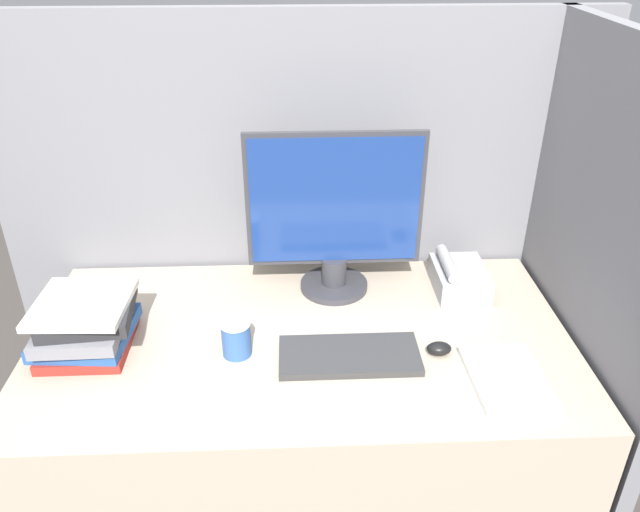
% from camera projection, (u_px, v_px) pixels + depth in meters
% --- Properties ---
extents(cubicle_panel_rear, '(1.89, 0.04, 1.55)m').
position_uv_depth(cubicle_panel_rear, '(299.00, 251.00, 2.10)').
color(cubicle_panel_rear, slate).
rests_on(cubicle_panel_rear, ground_plane).
extents(cubicle_panel_right, '(0.04, 0.87, 1.55)m').
position_uv_depth(cubicle_panel_right, '(576.00, 315.00, 1.77)').
color(cubicle_panel_right, slate).
rests_on(cubicle_panel_right, ground_plane).
extents(desk, '(1.49, 0.81, 0.75)m').
position_uv_depth(desk, '(303.00, 435.00, 1.91)').
color(desk, tan).
rests_on(desk, ground_plane).
extents(monitor, '(0.52, 0.21, 0.50)m').
position_uv_depth(monitor, '(335.00, 219.00, 1.84)').
color(monitor, '#333338').
rests_on(monitor, desk).
extents(keyboard, '(0.37, 0.17, 0.02)m').
position_uv_depth(keyboard, '(349.00, 356.00, 1.64)').
color(keyboard, '#333333').
rests_on(keyboard, desk).
extents(mouse, '(0.07, 0.05, 0.03)m').
position_uv_depth(mouse, '(439.00, 349.00, 1.65)').
color(mouse, black).
rests_on(mouse, desk).
extents(coffee_cup, '(0.08, 0.08, 0.10)m').
position_uv_depth(coffee_cup, '(236.00, 338.00, 1.64)').
color(coffee_cup, '#335999').
rests_on(coffee_cup, desk).
extents(book_stack, '(0.27, 0.29, 0.15)m').
position_uv_depth(book_stack, '(86.00, 323.00, 1.65)').
color(book_stack, maroon).
rests_on(book_stack, desk).
extents(desk_telephone, '(0.16, 0.21, 0.11)m').
position_uv_depth(desk_telephone, '(459.00, 277.00, 1.92)').
color(desk_telephone, '#99999E').
rests_on(desk_telephone, desk).
extents(paper_pile, '(0.19, 0.25, 0.02)m').
position_uv_depth(paper_pile, '(507.00, 378.00, 1.56)').
color(paper_pile, white).
rests_on(paper_pile, desk).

